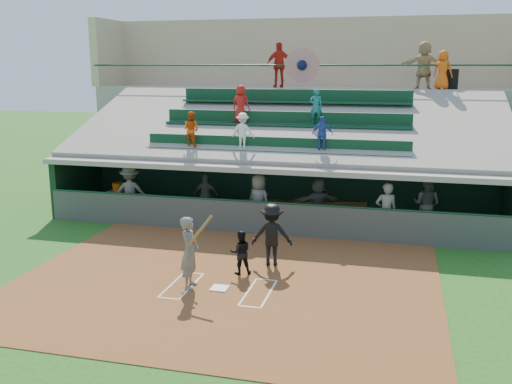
% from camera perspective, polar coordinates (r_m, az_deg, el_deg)
% --- Properties ---
extents(ground, '(100.00, 100.00, 0.00)m').
position_cam_1_polar(ground, '(14.78, -3.66, -9.70)').
color(ground, '#1D5117').
rests_on(ground, ground).
extents(dirt_slab, '(11.00, 9.00, 0.02)m').
position_cam_1_polar(dirt_slab, '(15.22, -3.08, -8.98)').
color(dirt_slab, brown).
rests_on(dirt_slab, ground).
extents(home_plate, '(0.43, 0.43, 0.03)m').
position_cam_1_polar(home_plate, '(14.76, -3.66, -9.57)').
color(home_plate, silver).
rests_on(home_plate, dirt_slab).
extents(batters_box_chalk, '(2.65, 1.85, 0.01)m').
position_cam_1_polar(batters_box_chalk, '(14.77, -3.66, -9.62)').
color(batters_box_chalk, white).
rests_on(batters_box_chalk, dirt_slab).
extents(dugout_floor, '(16.00, 3.50, 0.04)m').
position_cam_1_polar(dugout_floor, '(20.96, 1.97, -2.87)').
color(dugout_floor, gray).
rests_on(dugout_floor, ground).
extents(concourse_slab, '(20.00, 3.00, 4.60)m').
position_cam_1_polar(concourse_slab, '(27.04, 5.05, 5.51)').
color(concourse_slab, gray).
rests_on(concourse_slab, ground).
extents(grandstand, '(20.40, 10.40, 7.80)m').
position_cam_1_polar(grandstand, '(24.13, 3.89, 4.59)').
color(grandstand, '#484D48').
rests_on(grandstand, ground).
extents(batter_at_plate, '(0.89, 0.79, 1.95)m').
position_cam_1_polar(batter_at_plate, '(14.61, -6.64, -6.00)').
color(batter_at_plate, '#565954').
rests_on(batter_at_plate, dirt_slab).
extents(catcher, '(0.72, 0.65, 1.22)m').
position_cam_1_polar(catcher, '(15.56, -1.56, -6.05)').
color(catcher, black).
rests_on(catcher, dirt_slab).
extents(home_umpire, '(1.25, 0.85, 1.78)m').
position_cam_1_polar(home_umpire, '(16.16, 1.59, -4.28)').
color(home_umpire, black).
rests_on(home_umpire, dirt_slab).
extents(dugout_bench, '(15.68, 4.38, 0.48)m').
position_cam_1_polar(dugout_bench, '(21.91, 3.04, -1.49)').
color(dugout_bench, olive).
rests_on(dugout_bench, dugout_floor).
extents(white_table, '(0.98, 0.79, 0.78)m').
position_cam_1_polar(white_table, '(22.66, -13.67, -0.97)').
color(white_table, white).
rests_on(white_table, dugout_floor).
extents(water_cooler, '(0.38, 0.38, 0.38)m').
position_cam_1_polar(water_cooler, '(22.46, -13.68, 0.43)').
color(water_cooler, orange).
rests_on(water_cooler, white_table).
extents(dugout_player_a, '(1.45, 1.10, 1.99)m').
position_cam_1_polar(dugout_player_a, '(21.43, -12.46, -0.02)').
color(dugout_player_a, '#595B56').
rests_on(dugout_player_a, dugout_floor).
extents(dugout_player_b, '(0.94, 0.44, 1.56)m').
position_cam_1_polar(dugout_player_b, '(21.57, -5.04, -0.27)').
color(dugout_player_b, '#60635D').
rests_on(dugout_player_b, dugout_floor).
extents(dugout_player_c, '(1.09, 0.95, 1.88)m').
position_cam_1_polar(dugout_player_c, '(19.79, 0.26, -0.92)').
color(dugout_player_c, '#61645E').
rests_on(dugout_player_c, dugout_floor).
extents(dugout_player_d, '(1.67, 1.11, 1.73)m').
position_cam_1_polar(dugout_player_d, '(20.05, 6.25, -1.04)').
color(dugout_player_d, '#50534F').
rests_on(dugout_player_d, dugout_floor).
extents(dugout_player_e, '(0.78, 0.60, 1.91)m').
position_cam_1_polar(dugout_player_e, '(18.80, 12.86, -1.92)').
color(dugout_player_e, '#5E605B').
rests_on(dugout_player_e, dugout_floor).
extents(dugout_player_f, '(1.14, 1.04, 1.92)m').
position_cam_1_polar(dugout_player_f, '(20.12, 16.68, -1.18)').
color(dugout_player_f, '#51534E').
rests_on(dugout_player_f, dugout_floor).
extents(trash_bin, '(0.56, 0.56, 0.84)m').
position_cam_1_polar(trash_bin, '(25.73, 18.95, 10.62)').
color(trash_bin, black).
rests_on(trash_bin, concourse_slab).
extents(concourse_staff_a, '(1.29, 0.93, 2.03)m').
position_cam_1_polar(concourse_staff_a, '(26.24, 2.36, 12.59)').
color(concourse_staff_a, '#B22114').
rests_on(concourse_staff_a, concourse_slab).
extents(concourse_staff_b, '(0.91, 0.76, 1.59)m').
position_cam_1_polar(concourse_staff_b, '(25.07, 18.18, 11.50)').
color(concourse_staff_b, '#E8560D').
rests_on(concourse_staff_b, concourse_slab).
extents(concourse_staff_c, '(1.87, 0.65, 2.00)m').
position_cam_1_polar(concourse_staff_c, '(25.64, 16.45, 12.07)').
color(concourse_staff_c, tan).
rests_on(concourse_staff_c, concourse_slab).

